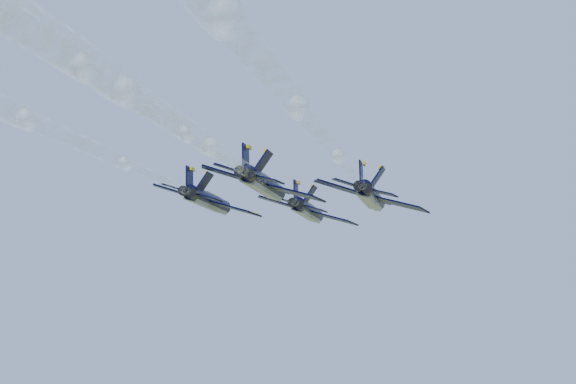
% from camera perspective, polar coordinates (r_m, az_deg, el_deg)
% --- Properties ---
extents(jet_lead, '(12.97, 17.06, 4.96)m').
position_cam_1_polar(jet_lead, '(110.97, 1.32, -1.23)').
color(jet_lead, black).
extents(jet_left, '(12.97, 17.06, 4.96)m').
position_cam_1_polar(jet_left, '(101.90, -5.14, -0.58)').
color(jet_left, black).
extents(jet_right, '(12.97, 17.06, 4.96)m').
position_cam_1_polar(jet_right, '(98.51, 5.42, -0.31)').
color(jet_right, black).
extents(jet_slot, '(12.97, 17.06, 4.96)m').
position_cam_1_polar(jet_slot, '(89.21, -1.55, 0.48)').
color(jet_slot, black).
extents(smoke_trail_lead, '(2.68, 71.35, 2.65)m').
position_cam_1_polar(smoke_trail_lead, '(59.49, -8.10, 5.01)').
color(smoke_trail_lead, white).
extents(smoke_trail_right, '(2.68, 71.35, 2.65)m').
position_cam_1_polar(smoke_trail_right, '(46.39, -2.00, 8.74)').
color(smoke_trail_right, white).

